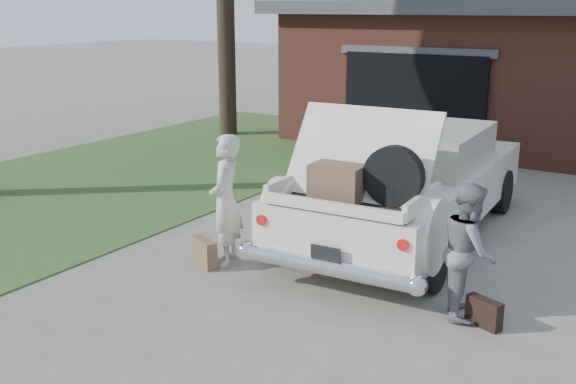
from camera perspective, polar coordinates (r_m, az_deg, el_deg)
The scene contains 8 objects.
ground at distance 7.67m, azimuth -2.44°, elevation -8.97°, with size 90.00×90.00×0.00m, color gray.
grass_strip at distance 13.28m, azimuth -14.59°, elevation 1.19°, with size 6.00×16.00×0.02m, color #2D4C1E.
house at distance 17.51m, azimuth 22.74°, elevation 9.37°, with size 12.80×7.80×3.30m.
sedan at distance 9.59m, azimuth 10.14°, elevation 0.83°, with size 2.35×5.44×2.02m.
woman_left at distance 8.42m, azimuth -5.31°, elevation -0.72°, with size 0.61×0.40×1.67m, color beige.
woman_right at distance 7.27m, azimuth 15.07°, elevation -4.79°, with size 0.70×0.54×1.44m, color slate.
suitcase_left at distance 8.57m, azimuth -7.10°, elevation -5.10°, with size 0.46×0.15×0.35m, color brown.
suitcase_right at distance 7.26m, azimuth 16.26°, elevation -9.78°, with size 0.39×0.12×0.30m, color black.
Camera 1 is at (4.02, -5.71, 3.17)m, focal length 42.00 mm.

